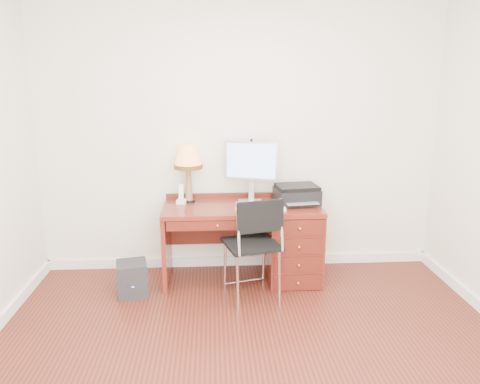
{
  "coord_description": "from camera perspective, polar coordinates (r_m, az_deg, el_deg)",
  "views": [
    {
      "loc": [
        -0.28,
        -2.89,
        1.96
      ],
      "look_at": [
        -0.03,
        1.2,
        0.94
      ],
      "focal_mm": 35.0,
      "sensor_mm": 36.0,
      "label": 1
    }
  ],
  "objects": [
    {
      "name": "ground",
      "position": [
        3.51,
        1.81,
        -19.97
      ],
      "size": [
        4.0,
        4.0,
        0.0
      ],
      "primitive_type": "plane",
      "color": "#40160E",
      "rests_on": "ground"
    },
    {
      "name": "room_shell",
      "position": [
        4.02,
        0.97,
        -14.35
      ],
      "size": [
        4.0,
        4.0,
        4.0
      ],
      "color": "silver",
      "rests_on": "ground"
    },
    {
      "name": "desk",
      "position": [
        4.61,
        4.27,
        -5.63
      ],
      "size": [
        1.5,
        0.67,
        0.75
      ],
      "color": "maroon",
      "rests_on": "ground"
    },
    {
      "name": "monitor",
      "position": [
        4.52,
        1.28,
        3.4
      ],
      "size": [
        0.51,
        0.24,
        0.6
      ],
      "rotation": [
        0.0,
        0.0,
        -0.3
      ],
      "color": "silver",
      "rests_on": "desk"
    },
    {
      "name": "keyboard",
      "position": [
        4.34,
        2.54,
        -2.05
      ],
      "size": [
        0.48,
        0.17,
        0.02
      ],
      "primitive_type": "cube",
      "rotation": [
        0.0,
        0.0,
        -0.09
      ],
      "color": "white",
      "rests_on": "desk"
    },
    {
      "name": "mouse_pad",
      "position": [
        4.42,
        2.02,
        -1.71
      ],
      "size": [
        0.22,
        0.22,
        0.04
      ],
      "color": "black",
      "rests_on": "desk"
    },
    {
      "name": "printer",
      "position": [
        4.57,
        6.93,
        -0.27
      ],
      "size": [
        0.44,
        0.37,
        0.18
      ],
      "rotation": [
        0.0,
        0.0,
        0.13
      ],
      "color": "black",
      "rests_on": "desk"
    },
    {
      "name": "leg_lamp",
      "position": [
        4.54,
        -6.34,
        3.87
      ],
      "size": [
        0.28,
        0.28,
        0.57
      ],
      "color": "black",
      "rests_on": "desk"
    },
    {
      "name": "phone",
      "position": [
        4.57,
        -7.14,
        -0.7
      ],
      "size": [
        0.1,
        0.1,
        0.19
      ],
      "rotation": [
        0.0,
        0.0,
        -0.19
      ],
      "color": "white",
      "rests_on": "desk"
    },
    {
      "name": "pen_cup",
      "position": [
        4.63,
        5.4,
        -0.48
      ],
      "size": [
        0.09,
        0.09,
        0.11
      ],
      "primitive_type": "cylinder",
      "color": "black",
      "rests_on": "desk"
    },
    {
      "name": "chair",
      "position": [
        4.08,
        1.52,
        -5.74
      ],
      "size": [
        0.55,
        0.55,
        0.96
      ],
      "rotation": [
        0.0,
        0.0,
        0.25
      ],
      "color": "black",
      "rests_on": "ground"
    },
    {
      "name": "equipment_box",
      "position": [
        4.46,
        -13.01,
        -10.23
      ],
      "size": [
        0.31,
        0.31,
        0.31
      ],
      "primitive_type": "cube",
      "rotation": [
        0.0,
        0.0,
        0.2
      ],
      "color": "black",
      "rests_on": "ground"
    }
  ]
}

